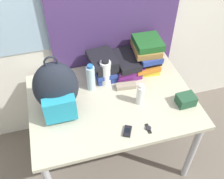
{
  "coord_description": "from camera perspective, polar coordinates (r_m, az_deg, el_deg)",
  "views": [
    {
      "loc": [
        -0.35,
        -0.82,
        2.11
      ],
      "look_at": [
        0.0,
        0.42,
        0.82
      ],
      "focal_mm": 42.0,
      "sensor_mm": 36.0,
      "label": 1
    }
  ],
  "objects": [
    {
      "name": "desk",
      "position": [
        1.96,
        -0.0,
        -3.77
      ],
      "size": [
        1.19,
        0.84,
        0.72
      ],
      "color": "#B7B299",
      "rests_on": "ground_plane"
    },
    {
      "name": "cell_phone",
      "position": [
        1.71,
        3.38,
        -9.06
      ],
      "size": [
        0.08,
        0.1,
        0.02
      ],
      "color": "black",
      "rests_on": "desk"
    },
    {
      "name": "sunscreen_bottle",
      "position": [
        1.83,
        6.2,
        -1.09
      ],
      "size": [
        0.06,
        0.06,
        0.17
      ],
      "color": "white",
      "rests_on": "desk"
    },
    {
      "name": "water_bottle",
      "position": [
        1.91,
        -4.63,
        2.56
      ],
      "size": [
        0.06,
        0.06,
        0.22
      ],
      "color": "silver",
      "rests_on": "desk"
    },
    {
      "name": "camera_pouch",
      "position": [
        1.91,
        15.79,
        -2.18
      ],
      "size": [
        0.13,
        0.1,
        0.07
      ],
      "color": "#234C33",
      "rests_on": "desk"
    },
    {
      "name": "sports_bottle",
      "position": [
        1.95,
        -1.56,
        3.72
      ],
      "size": [
        0.08,
        0.08,
        0.23
      ],
      "color": "white",
      "rests_on": "desk"
    },
    {
      "name": "backpack",
      "position": [
        1.74,
        -12.02,
        0.06
      ],
      "size": [
        0.3,
        0.27,
        0.45
      ],
      "color": "#1E232D",
      "rests_on": "desk"
    },
    {
      "name": "book_stack_right",
      "position": [
        2.09,
        7.39,
        7.6
      ],
      "size": [
        0.22,
        0.28,
        0.27
      ],
      "color": "yellow",
      "rests_on": "desk"
    },
    {
      "name": "book_stack_center",
      "position": [
        2.08,
        2.98,
        5.52
      ],
      "size": [
        0.23,
        0.3,
        0.14
      ],
      "color": "#6B2370",
      "rests_on": "desk"
    },
    {
      "name": "book_stack_left",
      "position": [
        2.03,
        -1.8,
        5.32
      ],
      "size": [
        0.21,
        0.27,
        0.19
      ],
      "color": "navy",
      "rests_on": "desk"
    },
    {
      "name": "wristwatch",
      "position": [
        1.74,
        7.9,
        -8.37
      ],
      "size": [
        0.04,
        0.08,
        0.01
      ],
      "color": "black",
      "rests_on": "desk"
    },
    {
      "name": "sunglasses_case",
      "position": [
        1.97,
        3.06,
        0.79
      ],
      "size": [
        0.15,
        0.07,
        0.04
      ],
      "color": "gray",
      "rests_on": "desk"
    }
  ]
}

